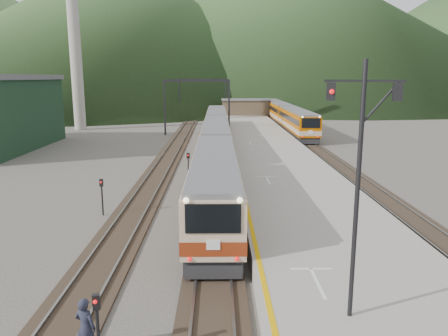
{
  "coord_description": "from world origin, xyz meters",
  "views": [
    {
      "loc": [
        0.21,
        -8.52,
        8.29
      ],
      "look_at": [
        0.62,
        21.63,
        2.0
      ],
      "focal_mm": 35.0,
      "sensor_mm": 36.0,
      "label": 1
    }
  ],
  "objects_px": {
    "main_train": "(216,141)",
    "worker": "(85,327)",
    "second_train": "(279,112)",
    "signal_mast": "(359,168)"
  },
  "relations": [
    {
      "from": "signal_mast",
      "to": "main_train",
      "type": "bearing_deg",
      "value": 97.7
    },
    {
      "from": "second_train",
      "to": "worker",
      "type": "bearing_deg",
      "value": -102.47
    },
    {
      "from": "main_train",
      "to": "signal_mast",
      "type": "bearing_deg",
      "value": -82.3
    },
    {
      "from": "signal_mast",
      "to": "worker",
      "type": "height_order",
      "value": "signal_mast"
    },
    {
      "from": "main_train",
      "to": "worker",
      "type": "height_order",
      "value": "main_train"
    },
    {
      "from": "main_train",
      "to": "worker",
      "type": "bearing_deg",
      "value": -96.69
    },
    {
      "from": "signal_mast",
      "to": "worker",
      "type": "distance_m",
      "value": 9.4
    },
    {
      "from": "signal_mast",
      "to": "worker",
      "type": "xyz_separation_m",
      "value": [
        -8.08,
        -0.47,
        -4.77
      ]
    },
    {
      "from": "main_train",
      "to": "worker",
      "type": "xyz_separation_m",
      "value": [
        -3.79,
        -32.25,
        -0.94
      ]
    },
    {
      "from": "main_train",
      "to": "second_train",
      "type": "bearing_deg",
      "value": 72.67
    }
  ]
}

